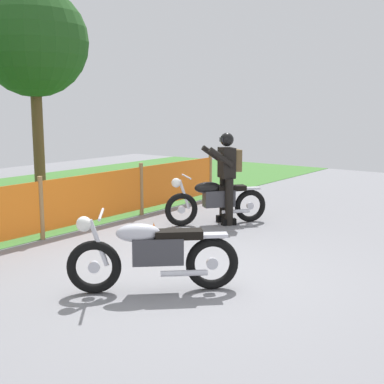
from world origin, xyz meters
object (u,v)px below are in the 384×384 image
Objects in this scene: traffic_cone at (154,241)px; motorcycle_trailing at (216,200)px; motorcycle_lead at (152,253)px; rider_trailing at (227,173)px.

motorcycle_trailing is at bearing 12.51° from traffic_cone.
motorcycle_lead is 3.78m from rider_trailing.
traffic_cone is at bearing 50.03° from motorcycle_trailing.
rider_trailing reaches higher than motorcycle_lead.
motorcycle_lead reaches higher than traffic_cone.
motorcycle_trailing is 0.55m from rider_trailing.
motorcycle_lead is 3.64m from motorcycle_trailing.
motorcycle_trailing is at bearing 0.51° from rider_trailing.
rider_trailing is at bearing -112.93° from motorcycle_lead.
rider_trailing is at bearing -179.49° from motorcycle_trailing.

